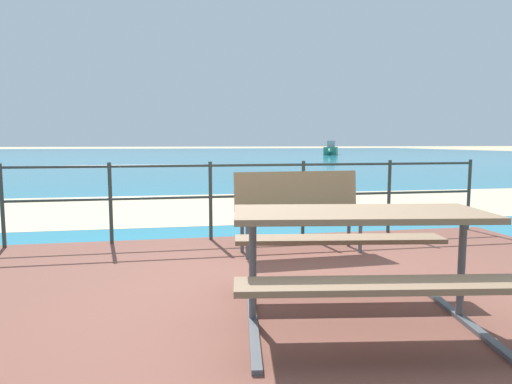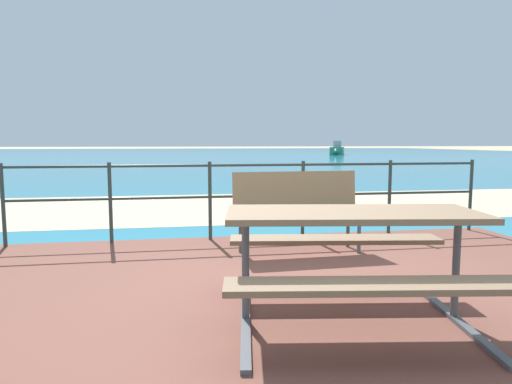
{
  "view_description": "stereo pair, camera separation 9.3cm",
  "coord_description": "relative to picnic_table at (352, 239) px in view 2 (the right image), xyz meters",
  "views": [
    {
      "loc": [
        -1.06,
        -3.05,
        1.26
      ],
      "look_at": [
        0.05,
        2.84,
        0.6
      ],
      "focal_mm": 31.79,
      "sensor_mm": 36.0,
      "label": 1
    },
    {
      "loc": [
        -0.97,
        -3.07,
        1.26
      ],
      "look_at": [
        0.05,
        2.84,
        0.6
      ],
      "focal_mm": 31.79,
      "sensor_mm": 36.0,
      "label": 2
    }
  ],
  "objects": [
    {
      "name": "ground_plane",
      "position": [
        -0.16,
        0.27,
        -0.62
      ],
      "size": [
        240.0,
        240.0,
        0.0
      ],
      "primitive_type": "plane",
      "color": "tan"
    },
    {
      "name": "park_bench",
      "position": [
        0.16,
        1.97,
        -0.02
      ],
      "size": [
        1.43,
        0.46,
        0.88
      ],
      "rotation": [
        0.0,
        0.0,
        0.03
      ],
      "color": "#8C704C",
      "rests_on": "patio_paving"
    },
    {
      "name": "railing_fence",
      "position": [
        -0.16,
        2.74,
        0.05
      ],
      "size": [
        5.94,
        0.04,
        0.96
      ],
      "color": "#2D3833",
      "rests_on": "patio_paving"
    },
    {
      "name": "patio_paving",
      "position": [
        -0.16,
        0.27,
        -0.59
      ],
      "size": [
        6.4,
        5.2,
        0.06
      ],
      "primitive_type": "cube",
      "color": "brown",
      "rests_on": "ground"
    },
    {
      "name": "boat_mid",
      "position": [
        14.16,
        39.51,
        -0.14
      ],
      "size": [
        2.28,
        3.48,
        1.37
      ],
      "rotation": [
        0.0,
        0.0,
        4.3
      ],
      "color": "#338466",
      "rests_on": "sea_water"
    },
    {
      "name": "sea_water",
      "position": [
        -0.16,
        40.27,
        -0.61
      ],
      "size": [
        90.0,
        90.0,
        0.01
      ],
      "primitive_type": "cube",
      "color": "teal",
      "rests_on": "ground"
    },
    {
      "name": "beach_strip",
      "position": [
        -0.16,
        5.94,
        -0.61
      ],
      "size": [
        54.03,
        4.44,
        0.01
      ],
      "primitive_type": "cube",
      "rotation": [
        0.0,
        0.0,
        -0.01
      ],
      "color": "beige",
      "rests_on": "ground"
    },
    {
      "name": "picnic_table",
      "position": [
        0.0,
        0.0,
        0.0
      ],
      "size": [
        1.85,
        1.65,
        0.75
      ],
      "rotation": [
        0.0,
        0.0,
        -0.15
      ],
      "color": "#7A6047",
      "rests_on": "patio_paving"
    }
  ]
}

